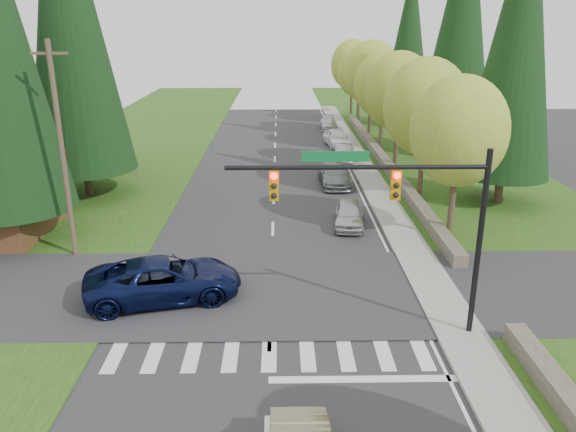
{
  "coord_description": "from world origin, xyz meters",
  "views": [
    {
      "loc": [
        0.38,
        -13.19,
        10.64
      ],
      "look_at": [
        0.74,
        9.52,
        2.8
      ],
      "focal_mm": 35.0,
      "sensor_mm": 36.0,
      "label": 1
    }
  ],
  "objects_px": {
    "parked_car_b": "(335,174)",
    "suv_navy": "(164,280)",
    "parked_car_c": "(344,154)",
    "parked_car_e": "(329,123)",
    "parked_car_d": "(337,138)",
    "parked_car_a": "(349,215)"
  },
  "relations": [
    {
      "from": "suv_navy",
      "to": "parked_car_d",
      "type": "xyz_separation_m",
      "value": [
        9.89,
        29.66,
        -0.08
      ]
    },
    {
      "from": "parked_car_b",
      "to": "parked_car_e",
      "type": "relative_size",
      "value": 1.19
    },
    {
      "from": "parked_car_b",
      "to": "parked_car_d",
      "type": "height_order",
      "value": "parked_car_d"
    },
    {
      "from": "parked_car_a",
      "to": "parked_car_e",
      "type": "distance_m",
      "value": 29.91
    },
    {
      "from": "parked_car_b",
      "to": "parked_car_e",
      "type": "distance_m",
      "value": 21.52
    },
    {
      "from": "suv_navy",
      "to": "parked_car_c",
      "type": "xyz_separation_m",
      "value": [
        9.87,
        23.54,
        -0.18
      ]
    },
    {
      "from": "parked_car_c",
      "to": "parked_car_e",
      "type": "height_order",
      "value": "parked_car_c"
    },
    {
      "from": "parked_car_d",
      "to": "parked_car_e",
      "type": "distance_m",
      "value": 8.77
    },
    {
      "from": "parked_car_b",
      "to": "suv_navy",
      "type": "bearing_deg",
      "value": -118.21
    },
    {
      "from": "parked_car_a",
      "to": "parked_car_d",
      "type": "xyz_separation_m",
      "value": [
        1.4,
        21.11,
        0.11
      ]
    },
    {
      "from": "parked_car_a",
      "to": "parked_car_b",
      "type": "distance_m",
      "value": 8.41
    },
    {
      "from": "parked_car_d",
      "to": "parked_car_e",
      "type": "bearing_deg",
      "value": 82.15
    },
    {
      "from": "parked_car_c",
      "to": "parked_car_d",
      "type": "xyz_separation_m",
      "value": [
        0.03,
        6.12,
        0.1
      ]
    },
    {
      "from": "parked_car_c",
      "to": "parked_car_d",
      "type": "relative_size",
      "value": 0.9
    },
    {
      "from": "parked_car_a",
      "to": "parked_car_e",
      "type": "bearing_deg",
      "value": 94.08
    },
    {
      "from": "parked_car_a",
      "to": "parked_car_b",
      "type": "xyz_separation_m",
      "value": [
        0.0,
        8.41,
        0.07
      ]
    },
    {
      "from": "parked_car_c",
      "to": "parked_car_e",
      "type": "xyz_separation_m",
      "value": [
        0.03,
        14.89,
        -0.07
      ]
    },
    {
      "from": "suv_navy",
      "to": "parked_car_b",
      "type": "distance_m",
      "value": 18.96
    },
    {
      "from": "parked_car_b",
      "to": "parked_car_c",
      "type": "distance_m",
      "value": 6.73
    },
    {
      "from": "parked_car_a",
      "to": "suv_navy",
      "type": "bearing_deg",
      "value": -128.08
    },
    {
      "from": "parked_car_e",
      "to": "parked_car_c",
      "type": "bearing_deg",
      "value": -89.08
    },
    {
      "from": "parked_car_b",
      "to": "parked_car_d",
      "type": "xyz_separation_m",
      "value": [
        1.4,
        12.71,
        0.05
      ]
    }
  ]
}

